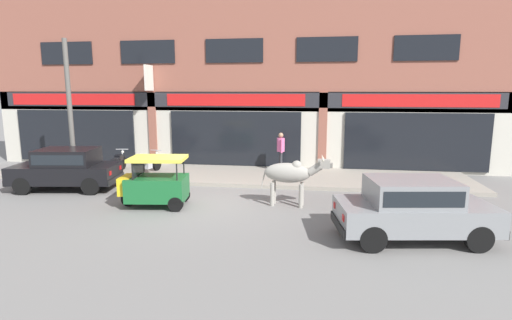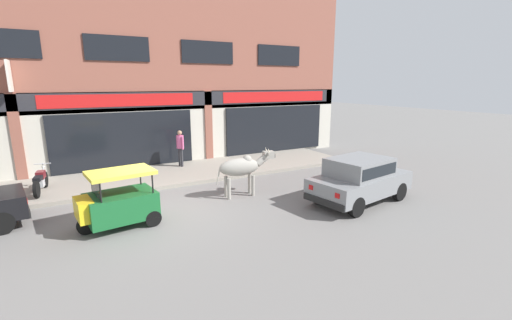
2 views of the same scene
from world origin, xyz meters
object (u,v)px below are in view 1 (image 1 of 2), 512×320
Objects in this scene: car_0 at (413,206)px; pedestrian at (281,148)px; motorcycle_1 at (149,164)px; utility_pole at (70,109)px; car_1 at (67,167)px; cow at (291,173)px; auto_rickshaw at (155,185)px; motorcycle_0 at (118,163)px.

pedestrian is (-3.71, 6.99, 0.31)m from car_0.
motorcycle_1 is 1.13× the size of pedestrian.
motorcycle_1 is 0.34× the size of utility_pole.
car_1 reaches higher than motorcycle_1.
cow is at bearing 141.43° from car_0.
car_0 is 7.22m from auto_rickshaw.
car_0 reaches higher than motorcycle_1.
cow is 1.20× the size of motorcycle_0.
car_0 is at bearing -21.96° from utility_pole.
cow is 3.83m from car_0.
cow is 0.57× the size of car_1.
auto_rickshaw reaches higher than car_0.
motorcycle_1 is at bearing 147.64° from car_0.
cow is 1.35× the size of pedestrian.
utility_pole reaches higher than car_1.
auto_rickshaw is (-4.03, -0.68, -0.35)m from cow.
utility_pole is at bearing 158.04° from car_0.
pedestrian is (6.60, 1.27, 0.60)m from motorcycle_0.
cow is at bearing -24.55° from motorcycle_0.
utility_pole reaches higher than pedestrian.
motorcycle_0 is 6.74m from pedestrian.
cow reaches higher than motorcycle_0.
car_1 is 2.52m from utility_pole.
pedestrian is at bearing 16.48° from utility_pole.
utility_pole is at bearing -158.83° from motorcycle_1.
car_1 is 3.16m from motorcycle_1.
motorcycle_0 is at bearing 76.73° from car_1.
cow is 0.57× the size of car_0.
auto_rickshaw is 6.25m from pedestrian.
auto_rickshaw reaches higher than car_1.
car_1 is at bearing -65.50° from utility_pole.
utility_pole reaches higher than cow.
motorcycle_0 is (0.60, 2.53, -0.29)m from car_1.
car_0 is 1.00× the size of car_1.
auto_rickshaw is 5.19m from motorcycle_0.
motorcycle_0 is at bearing 155.45° from cow.
car_0 reaches higher than motorcycle_0.
car_0 is (2.99, -2.39, -0.19)m from cow.
car_1 is 2.61m from motorcycle_0.
utility_pole is (-1.26, -1.06, 2.23)m from motorcycle_0.
motorcycle_0 is at bearing 150.94° from car_0.
auto_rickshaw is at bearing -20.98° from car_1.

